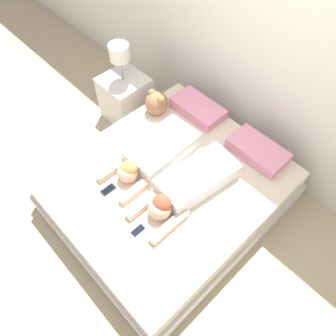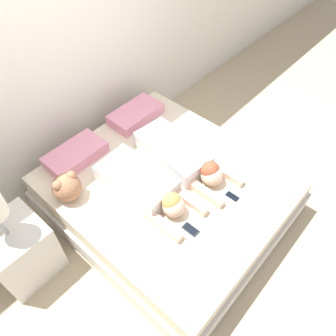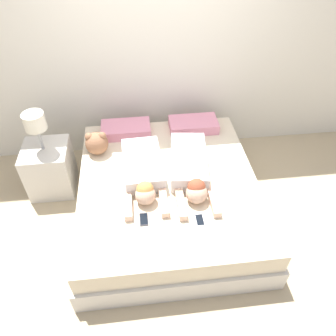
{
  "view_description": "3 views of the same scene",
  "coord_description": "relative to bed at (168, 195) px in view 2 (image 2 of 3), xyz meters",
  "views": [
    {
      "loc": [
        1.23,
        -1.17,
        2.98
      ],
      "look_at": [
        0.0,
        0.0,
        0.62
      ],
      "focal_mm": 35.0,
      "sensor_mm": 36.0,
      "label": 1
    },
    {
      "loc": [
        -1.39,
        -1.24,
        2.77
      ],
      "look_at": [
        0.0,
        0.0,
        0.62
      ],
      "focal_mm": 35.0,
      "sensor_mm": 36.0,
      "label": 2
    },
    {
      "loc": [
        -0.27,
        -2.31,
        2.77
      ],
      "look_at": [
        0.0,
        0.0,
        0.62
      ],
      "focal_mm": 35.0,
      "sensor_mm": 36.0,
      "label": 3
    }
  ],
  "objects": [
    {
      "name": "plush_toy",
      "position": [
        -0.71,
        0.5,
        0.37
      ],
      "size": [
        0.25,
        0.25,
        0.26
      ],
      "color": "#996647",
      "rests_on": "bed"
    },
    {
      "name": "cell_phone_left",
      "position": [
        -0.27,
        -0.48,
        0.25
      ],
      "size": [
        0.07,
        0.14,
        0.01
      ],
      "color": "#2D2D33",
      "rests_on": "bed"
    },
    {
      "name": "ground_plane",
      "position": [
        0.0,
        0.0,
        -0.23
      ],
      "size": [
        12.0,
        12.0,
        0.0
      ],
      "primitive_type": "plane",
      "color": "tan"
    },
    {
      "name": "pillow_head_left",
      "position": [
        -0.4,
        0.81,
        0.3
      ],
      "size": [
        0.56,
        0.31,
        0.11
      ],
      "color": "pink",
      "rests_on": "bed"
    },
    {
      "name": "cell_phone_right",
      "position": [
        0.22,
        -0.55,
        0.25
      ],
      "size": [
        0.07,
        0.14,
        0.01
      ],
      "color": "silver",
      "rests_on": "bed"
    },
    {
      "name": "bed",
      "position": [
        0.0,
        0.0,
        0.0
      ],
      "size": [
        1.82,
        2.06,
        0.47
      ],
      "color": "beige",
      "rests_on": "ground_plane"
    },
    {
      "name": "pillow_head_right",
      "position": [
        0.4,
        0.81,
        0.3
      ],
      "size": [
        0.56,
        0.31,
        0.11
      ],
      "color": "pink",
      "rests_on": "bed"
    },
    {
      "name": "nightstand",
      "position": [
        -1.27,
        0.5,
        0.09
      ],
      "size": [
        0.48,
        0.48,
        1.01
      ],
      "color": "beige",
      "rests_on": "ground_plane"
    },
    {
      "name": "wall_back",
      "position": [
        0.0,
        1.18,
        1.07
      ],
      "size": [
        12.0,
        0.06,
        2.6
      ],
      "color": "silver",
      "rests_on": "ground_plane"
    },
    {
      "name": "person_right",
      "position": [
        0.23,
        0.02,
        0.33
      ],
      "size": [
        0.45,
        1.08,
        0.23
      ],
      "color": "silver",
      "rests_on": "bed"
    },
    {
      "name": "person_left",
      "position": [
        -0.24,
        0.05,
        0.32
      ],
      "size": [
        0.41,
        1.0,
        0.22
      ],
      "color": "silver",
      "rests_on": "bed"
    }
  ]
}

